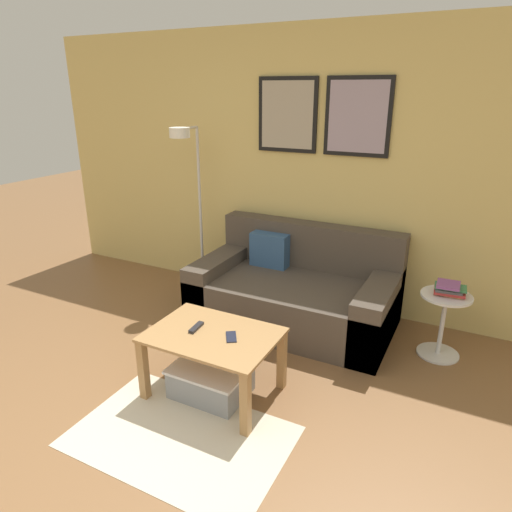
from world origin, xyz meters
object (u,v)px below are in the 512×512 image
Objects in this scene: couch at (295,292)px; storage_bin at (211,380)px; side_table at (443,319)px; remote_control at (196,327)px; cell_phone at (231,337)px; floor_lamp at (190,182)px; book_stack at (449,289)px; coffee_table at (213,345)px.

storage_bin is (-0.10, -1.27, -0.17)m from couch.
remote_control is (-1.48, -1.22, 0.16)m from side_table.
side_table reaches higher than remote_control.
side_table reaches higher than cell_phone.
cell_phone is at bearing -3.22° from remote_control.
floor_lamp is at bearing 99.79° from cell_phone.
book_stack is (1.36, 1.26, 0.46)m from storage_bin.
side_table is at bearing 34.78° from remote_control.
book_stack is 1.60× the size of remote_control.
remote_control is at bearing 148.87° from cell_phone.
coffee_table is 0.51× the size of floor_lamp.
book_stack is at bearing -0.31° from couch.
coffee_table is at bearing -51.15° from floor_lamp.
couch is at bearing -3.86° from floor_lamp.
cell_phone is (0.14, 0.01, 0.09)m from coffee_table.
side_table is at bearing -0.74° from couch.
couch reaches higher than remote_control.
storage_bin is 0.31× the size of floor_lamp.
cell_phone is (0.04, -1.23, 0.19)m from couch.
couch is 2.02× the size of coffee_table.
storage_bin is 0.39m from remote_control.
floor_lamp is (-1.05, 1.35, 1.06)m from storage_bin.
coffee_table is 0.27m from storage_bin.
remote_control is at bearing 177.42° from coffee_table.
cell_phone is at bearing 5.78° from coffee_table.
storage_bin is 1.91m from book_stack.
cell_phone is at bearing -87.92° from couch.
remote_control is 1.07× the size of cell_phone.
couch is 7.26× the size of book_stack.
floor_lamp is 12.01× the size of cell_phone.
storage_bin is (-0.01, -0.03, -0.26)m from coffee_table.
side_table is (2.41, -0.09, -0.85)m from floor_lamp.
couch is 1.27m from remote_control.
floor_lamp is 2.49m from book_stack.
storage_bin is 3.71× the size of cell_phone.
cell_phone is at bearing -134.77° from side_table.
book_stack is 1.71× the size of cell_phone.
storage_bin is 2.01m from floor_lamp.
floor_lamp reaches higher than cell_phone.
remote_control is at bearing -54.77° from floor_lamp.
cell_phone is (-1.22, -1.22, -0.10)m from book_stack.
book_stack is at bearing 34.81° from remote_control.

